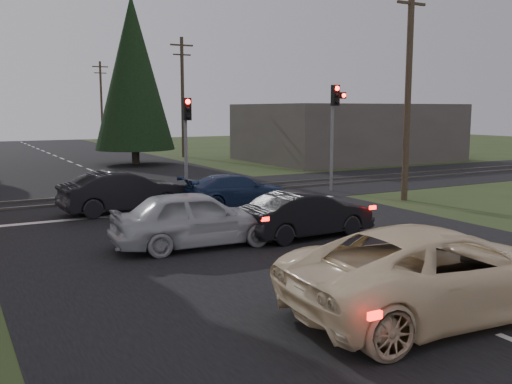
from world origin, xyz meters
TOP-DOWN VIEW (x-y plane):
  - ground at (0.00, 0.00)m, footprint 120.00×120.00m
  - road at (0.00, 10.00)m, footprint 14.00×100.00m
  - rail_corridor at (0.00, 12.00)m, footprint 120.00×8.00m
  - stop_line at (0.00, 8.20)m, footprint 13.00×0.35m
  - rail_near at (0.00, 11.20)m, footprint 120.00×0.12m
  - rail_far at (0.00, 12.80)m, footprint 120.00×0.12m
  - traffic_signal_right at (7.55, 9.47)m, footprint 0.68×0.48m
  - traffic_signal_center at (1.00, 10.68)m, footprint 0.32×0.48m
  - utility_pole_near at (8.50, 6.00)m, footprint 1.80×0.26m
  - utility_pole_mid at (8.50, 30.00)m, footprint 1.80×0.26m
  - utility_pole_far at (8.50, 55.00)m, footprint 1.80×0.26m
  - conifer_tree at (3.50, 26.00)m, footprint 5.20×5.20m
  - building_right at (18.00, 22.00)m, footprint 14.00×10.00m
  - cream_coupe at (-0.20, -4.05)m, footprint 5.89×3.01m
  - dark_hatchback at (1.29, 2.32)m, footprint 4.05×1.58m
  - silver_car at (-1.96, 2.78)m, footprint 4.58×2.08m
  - blue_sedan at (1.84, 7.86)m, footprint 4.23×1.73m
  - dark_car_far at (-2.18, 8.75)m, footprint 4.57×1.84m

SIDE VIEW (x-z plane):
  - ground at x=0.00m, z-range 0.00..0.00m
  - road at x=0.00m, z-range 0.00..0.01m
  - rail_corridor at x=0.00m, z-range 0.00..0.01m
  - stop_line at x=0.00m, z-range 0.01..0.01m
  - rail_near at x=0.00m, z-range 0.00..0.10m
  - rail_far at x=0.00m, z-range 0.00..0.10m
  - blue_sedan at x=1.84m, z-range 0.00..1.23m
  - dark_hatchback at x=1.29m, z-range 0.00..1.31m
  - dark_car_far at x=-2.18m, z-range 0.00..1.48m
  - silver_car at x=-1.96m, z-range 0.00..1.53m
  - cream_coupe at x=-0.20m, z-range 0.00..1.59m
  - building_right at x=18.00m, z-range 0.00..4.00m
  - traffic_signal_center at x=1.00m, z-range 0.76..4.86m
  - traffic_signal_right at x=7.55m, z-range 0.96..5.66m
  - utility_pole_near at x=8.50m, z-range 0.23..9.23m
  - utility_pole_mid at x=8.50m, z-range 0.23..9.23m
  - utility_pole_far at x=8.50m, z-range 0.23..9.23m
  - conifer_tree at x=3.50m, z-range 0.49..11.49m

